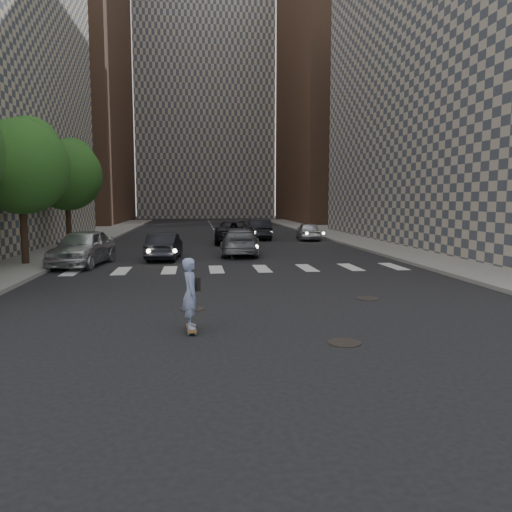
{
  "coord_description": "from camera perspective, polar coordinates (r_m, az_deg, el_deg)",
  "views": [
    {
      "loc": [
        -1.88,
        -12.4,
        3.0
      ],
      "look_at": [
        -0.06,
        2.52,
        1.3
      ],
      "focal_mm": 35.0,
      "sensor_mm": 36.0,
      "label": 1
    }
  ],
  "objects": [
    {
      "name": "skateboarder",
      "position": [
        11.42,
        -7.45,
        -4.24
      ],
      "size": [
        0.44,
        0.87,
        1.7
      ],
      "rotation": [
        0.0,
        0.0,
        0.07
      ],
      "color": "brown",
      "rests_on": "ground"
    },
    {
      "name": "manhole_a",
      "position": [
        10.8,
        10.06,
        -9.73
      ],
      "size": [
        0.7,
        0.7,
        0.02
      ],
      "primitive_type": "cylinder",
      "color": "black",
      "rests_on": "ground"
    },
    {
      "name": "traffic_car_c",
      "position": [
        34.7,
        -2.57,
        2.79
      ],
      "size": [
        2.88,
        5.78,
        1.57
      ],
      "primitive_type": "imported",
      "rotation": [
        0.0,
        0.0,
        3.09
      ],
      "color": "black",
      "rests_on": "ground"
    },
    {
      "name": "traffic_car_b",
      "position": [
        27.18,
        -1.77,
        1.66
      ],
      "size": [
        2.62,
        5.24,
        1.46
      ],
      "primitive_type": "imported",
      "rotation": [
        0.0,
        0.0,
        3.03
      ],
      "color": "#5C5F63",
      "rests_on": "ground"
    },
    {
      "name": "silver_sedan",
      "position": [
        24.09,
        -19.2,
        0.93
      ],
      "size": [
        2.62,
        5.11,
        1.66
      ],
      "primitive_type": "imported",
      "rotation": [
        0.0,
        0.0,
        -0.14
      ],
      "color": "silver",
      "rests_on": "ground"
    },
    {
      "name": "building_right",
      "position": [
        37.86,
        27.21,
        17.93
      ],
      "size": [
        15.0,
        33.0,
        22.0
      ],
      "color": "#ADA08E",
      "rests_on": "ground"
    },
    {
      "name": "manhole_c",
      "position": [
        15.6,
        12.62,
        -4.76
      ],
      "size": [
        0.7,
        0.7,
        0.02
      ],
      "primitive_type": "cylinder",
      "color": "black",
      "rests_on": "ground"
    },
    {
      "name": "traffic_car_a",
      "position": [
        25.56,
        -10.41,
        1.09
      ],
      "size": [
        1.73,
        4.11,
        1.32
      ],
      "primitive_type": "imported",
      "rotation": [
        0.0,
        0.0,
        3.06
      ],
      "color": "black",
      "rests_on": "ground"
    },
    {
      "name": "tree_c",
      "position": [
        32.48,
        -20.7,
        8.94
      ],
      "size": [
        4.2,
        4.2,
        6.6
      ],
      "color": "#382619",
      "rests_on": "sidewalk_left"
    },
    {
      "name": "tower_center",
      "position": [
        92.83,
        -5.97,
        19.49
      ],
      "size": [
        22.0,
        20.0,
        48.0
      ],
      "primitive_type": "cube",
      "color": "#ADA08E",
      "rests_on": "ground"
    },
    {
      "name": "ground",
      "position": [
        12.9,
        1.63,
        -7.0
      ],
      "size": [
        160.0,
        160.0,
        0.0
      ],
      "primitive_type": "plane",
      "color": "black",
      "rests_on": "ground"
    },
    {
      "name": "tree_b",
      "position": [
        24.78,
        -25.12,
        9.66
      ],
      "size": [
        4.2,
        4.2,
        6.6
      ],
      "color": "#382619",
      "rests_on": "sidewalk_left"
    },
    {
      "name": "traffic_car_d",
      "position": [
        37.47,
        5.98,
        2.85
      ],
      "size": [
        2.06,
        4.11,
        1.34
      ],
      "primitive_type": "imported",
      "rotation": [
        0.0,
        0.0,
        3.02
      ],
      "color": "silver",
      "rests_on": "ground"
    },
    {
      "name": "sidewalk_right",
      "position": [
        36.43,
        19.79,
        1.46
      ],
      "size": [
        13.0,
        80.0,
        0.15
      ],
      "primitive_type": "cube",
      "color": "gray",
      "rests_on": "ground"
    },
    {
      "name": "traffic_car_e",
      "position": [
        38.1,
        0.36,
        3.08
      ],
      "size": [
        1.84,
        4.68,
        1.52
      ],
      "primitive_type": "imported",
      "rotation": [
        0.0,
        0.0,
        3.09
      ],
      "color": "black",
      "rests_on": "ground"
    },
    {
      "name": "tower_right",
      "position": [
        72.44,
        11.35,
        18.28
      ],
      "size": [
        18.0,
        24.0,
        36.0
      ],
      "primitive_type": "cube",
      "color": "brown",
      "rests_on": "ground"
    },
    {
      "name": "tower_left",
      "position": [
        71.84,
        -22.75,
        19.65
      ],
      "size": [
        18.0,
        24.0,
        40.0
      ],
      "primitive_type": "cube",
      "color": "brown",
      "rests_on": "ground"
    },
    {
      "name": "manhole_b",
      "position": [
        13.93,
        -7.33,
        -6.0
      ],
      "size": [
        0.7,
        0.7,
        0.02
      ],
      "primitive_type": "cylinder",
      "color": "black",
      "rests_on": "ground"
    }
  ]
}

